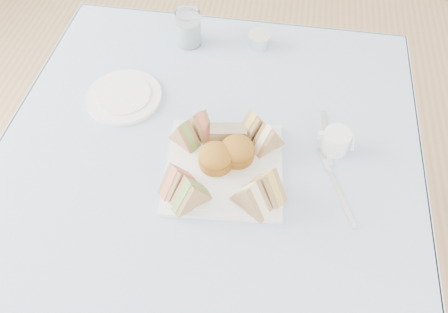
# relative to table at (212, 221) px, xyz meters

# --- Properties ---
(floor) EXTENTS (4.00, 4.00, 0.00)m
(floor) POSITION_rel_table_xyz_m (0.00, 0.00, -0.37)
(floor) COLOR #9E7751
(floor) RESTS_ON ground
(table) EXTENTS (0.90, 0.90, 0.74)m
(table) POSITION_rel_table_xyz_m (0.00, 0.00, 0.00)
(table) COLOR brown
(table) RESTS_ON floor
(tablecloth) EXTENTS (1.02, 1.02, 0.01)m
(tablecloth) POSITION_rel_table_xyz_m (0.00, 0.00, 0.37)
(tablecloth) COLOR #93A0C5
(tablecloth) RESTS_ON table
(serving_plate) EXTENTS (0.29, 0.29, 0.01)m
(serving_plate) POSITION_rel_table_xyz_m (0.05, -0.06, 0.38)
(serving_plate) COLOR white
(serving_plate) RESTS_ON tablecloth
(sandwich_fl_a) EXTENTS (0.09, 0.09, 0.08)m
(sandwich_fl_a) POSITION_rel_table_xyz_m (-0.04, -0.13, 0.43)
(sandwich_fl_a) COLOR #A27357
(sandwich_fl_a) RESTS_ON serving_plate
(sandwich_fl_b) EXTENTS (0.09, 0.09, 0.08)m
(sandwich_fl_b) POSITION_rel_table_xyz_m (-0.01, -0.16, 0.43)
(sandwich_fl_b) COLOR #A27357
(sandwich_fl_b) RESTS_ON serving_plate
(sandwich_fr_a) EXTENTS (0.10, 0.09, 0.08)m
(sandwich_fr_a) POSITION_rel_table_xyz_m (0.15, -0.12, 0.43)
(sandwich_fr_a) COLOR #A27357
(sandwich_fr_a) RESTS_ON serving_plate
(sandwich_fr_b) EXTENTS (0.10, 0.09, 0.08)m
(sandwich_fr_b) POSITION_rel_table_xyz_m (0.12, -0.15, 0.43)
(sandwich_fr_b) COLOR #A27357
(sandwich_fr_b) RESTS_ON serving_plate
(sandwich_bl_a) EXTENTS (0.09, 0.07, 0.07)m
(sandwich_bl_a) POSITION_rel_table_xyz_m (-0.06, -0.00, 0.42)
(sandwich_bl_a) COLOR #A27357
(sandwich_bl_a) RESTS_ON serving_plate
(sandwich_bl_b) EXTENTS (0.09, 0.08, 0.07)m
(sandwich_bl_b) POSITION_rel_table_xyz_m (-0.03, 0.03, 0.42)
(sandwich_bl_b) COLOR #A27357
(sandwich_bl_b) RESTS_ON serving_plate
(sandwich_br_a) EXTENTS (0.09, 0.09, 0.07)m
(sandwich_br_a) POSITION_rel_table_xyz_m (0.14, 0.01, 0.43)
(sandwich_br_a) COLOR #A27357
(sandwich_br_a) RESTS_ON serving_plate
(sandwich_br_b) EXTENTS (0.09, 0.09, 0.08)m
(sandwich_br_b) POSITION_rel_table_xyz_m (0.10, 0.04, 0.43)
(sandwich_br_b) COLOR #A27357
(sandwich_br_b) RESTS_ON serving_plate
(scone_left) EXTENTS (0.09, 0.09, 0.05)m
(scone_left) POSITION_rel_table_xyz_m (0.03, -0.06, 0.41)
(scone_left) COLOR #9D6A25
(scone_left) RESTS_ON serving_plate
(scone_right) EXTENTS (0.11, 0.11, 0.05)m
(scone_right) POSITION_rel_table_xyz_m (0.07, -0.03, 0.41)
(scone_right) COLOR #9D6A25
(scone_right) RESTS_ON serving_plate
(pastry_slice) EXTENTS (0.09, 0.05, 0.04)m
(pastry_slice) POSITION_rel_table_xyz_m (0.04, 0.02, 0.41)
(pastry_slice) COLOR tan
(pastry_slice) RESTS_ON serving_plate
(side_plate) EXTENTS (0.26, 0.26, 0.01)m
(side_plate) POSITION_rel_table_xyz_m (-0.25, 0.12, 0.38)
(side_plate) COLOR white
(side_plate) RESTS_ON tablecloth
(water_glass) EXTENTS (0.08, 0.08, 0.11)m
(water_glass) POSITION_rel_table_xyz_m (-0.13, 0.38, 0.43)
(water_glass) COLOR white
(water_glass) RESTS_ON tablecloth
(tea_strainer) EXTENTS (0.09, 0.09, 0.04)m
(tea_strainer) POSITION_rel_table_xyz_m (0.08, 0.39, 0.39)
(tea_strainer) COLOR silver
(tea_strainer) RESTS_ON tablecloth
(knife) EXTENTS (0.04, 0.17, 0.00)m
(knife) POSITION_rel_table_xyz_m (0.28, 0.08, 0.38)
(knife) COLOR silver
(knife) RESTS_ON tablecloth
(fork) EXTENTS (0.08, 0.18, 0.00)m
(fork) POSITION_rel_table_xyz_m (0.31, -0.08, 0.38)
(fork) COLOR silver
(fork) RESTS_ON tablecloth
(creamer_jug) EXTENTS (0.07, 0.07, 0.06)m
(creamer_jug) POSITION_rel_table_xyz_m (0.30, 0.04, 0.40)
(creamer_jug) COLOR white
(creamer_jug) RESTS_ON tablecloth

